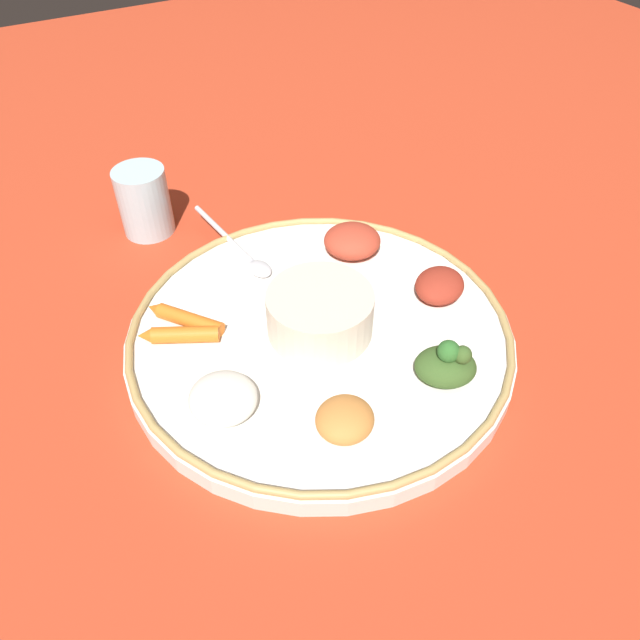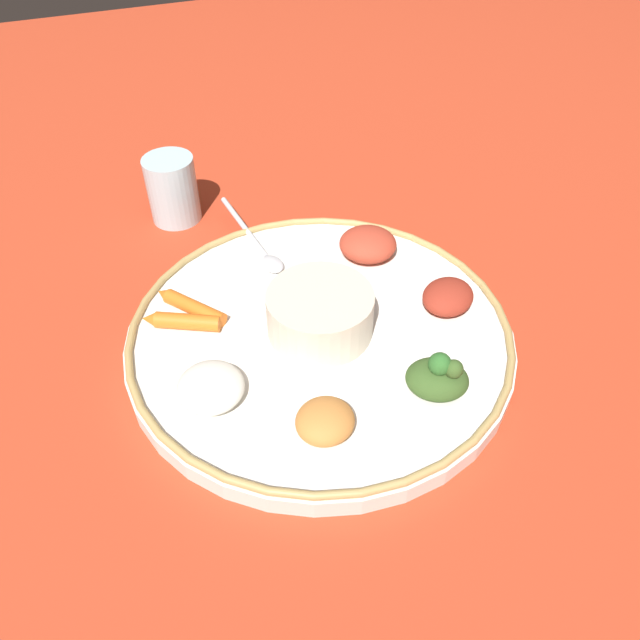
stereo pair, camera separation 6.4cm
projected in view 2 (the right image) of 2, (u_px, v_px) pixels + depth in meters
ground_plane at (320, 344)px, 0.67m from camera, size 2.40×2.40×0.00m
platter at (320, 337)px, 0.66m from camera, size 0.41×0.41×0.02m
platter_rim at (320, 328)px, 0.65m from camera, size 0.40×0.40×0.01m
center_bowl at (320, 312)px, 0.63m from camera, size 0.11×0.11×0.05m
spoon at (258, 245)px, 0.75m from camera, size 0.04×0.17×0.01m
greens_pile at (438, 377)px, 0.58m from camera, size 0.08×0.07×0.05m
carrot_near_spoon at (190, 306)px, 0.67m from camera, size 0.07×0.08×0.02m
carrot_outer at (182, 321)px, 0.65m from camera, size 0.08×0.05×0.02m
mound_rice_white at (211, 387)px, 0.58m from camera, size 0.07×0.07×0.02m
mound_berbere_red at (368, 244)px, 0.73m from camera, size 0.08×0.08×0.03m
mound_squash at (325, 421)px, 0.55m from camera, size 0.07×0.07×0.03m
mound_beet at (448, 297)px, 0.67m from camera, size 0.08×0.07×0.03m
drinking_glass at (173, 193)px, 0.81m from camera, size 0.07×0.07×0.09m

